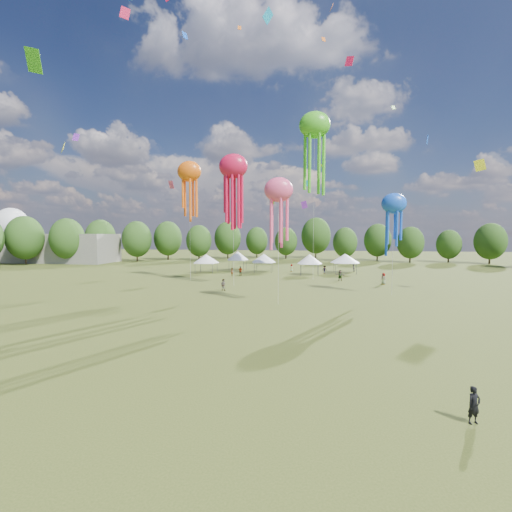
# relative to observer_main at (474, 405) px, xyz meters

# --- Properties ---
(ground) EXTENTS (300.00, 300.00, 0.00)m
(ground) POSITION_rel_observer_main_xyz_m (-9.31, 2.18, -0.81)
(ground) COLOR #384416
(ground) RESTS_ON ground
(observer_main) EXTENTS (0.69, 0.57, 1.61)m
(observer_main) POSITION_rel_observer_main_xyz_m (0.00, 0.00, 0.00)
(observer_main) COLOR black
(observer_main) RESTS_ON ground
(spectator_near) EXTENTS (0.93, 0.79, 1.68)m
(spectator_near) POSITION_rel_observer_main_xyz_m (-18.97, 32.53, 0.03)
(spectator_near) COLOR gray
(spectator_near) RESTS_ON ground
(spectators_far) EXTENTS (27.08, 19.14, 1.85)m
(spectators_far) POSITION_rel_observer_main_xyz_m (-4.84, 50.88, 0.06)
(spectators_far) COLOR gray
(spectators_far) RESTS_ON ground
(festival_tents) EXTENTS (33.70, 11.83, 4.20)m
(festival_tents) POSITION_rel_observer_main_xyz_m (-13.66, 56.30, 2.27)
(festival_tents) COLOR #47474C
(festival_tents) RESTS_ON ground
(show_kites) EXTENTS (35.13, 25.08, 28.94)m
(show_kites) POSITION_rel_observer_main_xyz_m (-12.71, 40.36, 17.63)
(show_kites) COLOR red
(show_kites) RESTS_ON ground
(small_kites) EXTENTS (64.74, 58.83, 46.10)m
(small_kites) POSITION_rel_observer_main_xyz_m (-8.10, 42.69, 28.58)
(small_kites) COLOR red
(small_kites) RESTS_ON ground
(treeline) EXTENTS (201.57, 95.24, 13.43)m
(treeline) POSITION_rel_observer_main_xyz_m (-13.17, 64.69, 5.74)
(treeline) COLOR #38281C
(treeline) RESTS_ON ground
(hangar) EXTENTS (40.00, 12.00, 8.00)m
(hangar) POSITION_rel_observer_main_xyz_m (-81.31, 74.18, 3.19)
(hangar) COLOR gray
(hangar) RESTS_ON ground
(radome) EXTENTS (9.00, 9.00, 16.00)m
(radome) POSITION_rel_observer_main_xyz_m (-97.31, 80.18, 9.18)
(radome) COLOR white
(radome) RESTS_ON ground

